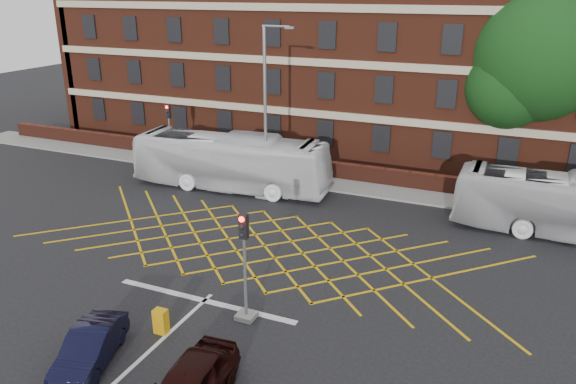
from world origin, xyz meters
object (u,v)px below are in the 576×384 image
at_px(bus_left, 231,162).
at_px(bus_right, 575,207).
at_px(traffic_light_far, 170,140).
at_px(direction_signs, 160,140).
at_px(utility_cabinet, 161,321).
at_px(car_navy, 90,348).
at_px(deciduous_tree, 538,65).
at_px(traffic_light_near, 245,277).
at_px(street_lamp, 267,140).

distance_m(bus_left, bus_right, 19.08).
height_order(traffic_light_far, direction_signs, traffic_light_far).
bearing_deg(utility_cabinet, car_navy, -114.16).
xyz_separation_m(deciduous_tree, traffic_light_far, (-22.65, -6.29, -5.57)).
xyz_separation_m(deciduous_tree, utility_cabinet, (-11.21, -23.55, -6.86)).
bearing_deg(bus_right, bus_left, 91.19).
bearing_deg(traffic_light_far, car_navy, -62.24).
xyz_separation_m(deciduous_tree, direction_signs, (-24.17, -5.38, -5.95)).
bearing_deg(direction_signs, traffic_light_near, -46.41).
relative_size(bus_right, direction_signs, 5.25).
distance_m(traffic_light_near, utility_cabinet, 3.40).
height_order(deciduous_tree, utility_cabinet, deciduous_tree).
bearing_deg(street_lamp, bus_left, 170.04).
relative_size(bus_left, traffic_light_far, 2.88).
bearing_deg(traffic_light_far, direction_signs, 149.10).
height_order(deciduous_tree, traffic_light_far, deciduous_tree).
xyz_separation_m(bus_left, deciduous_tree, (16.43, 8.90, 5.62)).
relative_size(traffic_light_far, street_lamp, 0.43).
relative_size(deciduous_tree, traffic_light_near, 2.80).
bearing_deg(utility_cabinet, deciduous_tree, 64.54).
xyz_separation_m(traffic_light_far, street_lamp, (8.91, -3.08, 1.71)).
relative_size(traffic_light_near, utility_cabinet, 4.54).
bearing_deg(direction_signs, utility_cabinet, -54.51).
bearing_deg(bus_right, utility_cabinet, 137.27).
distance_m(traffic_light_far, utility_cabinet, 20.75).
height_order(bus_left, direction_signs, bus_left).
distance_m(bus_right, deciduous_tree, 10.54).
height_order(car_navy, deciduous_tree, deciduous_tree).
relative_size(bus_right, street_lamp, 1.17).
bearing_deg(car_navy, bus_left, 85.00).
distance_m(deciduous_tree, traffic_light_far, 24.16).
bearing_deg(traffic_light_near, car_navy, -127.78).
relative_size(car_navy, deciduous_tree, 0.32).
distance_m(bus_left, car_navy, 17.59).
bearing_deg(utility_cabinet, traffic_light_near, 40.81).
xyz_separation_m(street_lamp, utility_cabinet, (2.52, -14.18, -3.01)).
distance_m(car_navy, direction_signs, 23.78).
height_order(bus_left, bus_right, bus_left).
xyz_separation_m(bus_left, utility_cabinet, (5.21, -14.65, -1.24)).
distance_m(bus_right, street_lamp, 16.52).
height_order(bus_right, car_navy, bus_right).
xyz_separation_m(bus_right, utility_cabinet, (-13.87, -15.11, -1.14)).
bearing_deg(deciduous_tree, utility_cabinet, -115.46).
height_order(car_navy, traffic_light_far, traffic_light_far).
distance_m(traffic_light_near, street_lamp, 13.19).
bearing_deg(street_lamp, car_navy, -85.04).
bearing_deg(direction_signs, street_lamp, -20.95).
xyz_separation_m(bus_left, traffic_light_near, (7.60, -12.59, 0.05)).
xyz_separation_m(car_navy, traffic_light_near, (3.47, 4.47, 1.14)).
xyz_separation_m(traffic_light_near, street_lamp, (-4.91, 12.12, 1.71)).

